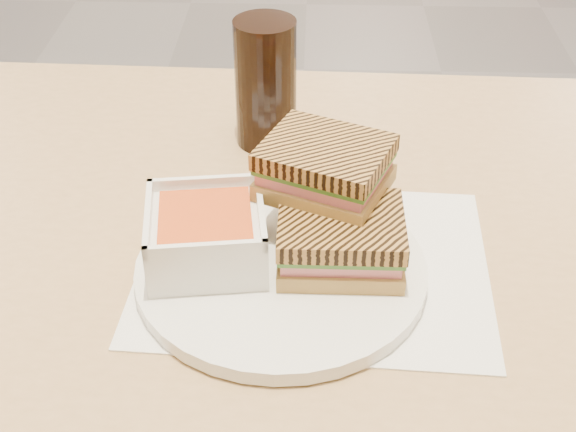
{
  "coord_description": "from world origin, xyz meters",
  "views": [
    {
      "loc": [
        0.03,
        -2.62,
        1.28
      ],
      "look_at": [
        0.01,
        -2.0,
        0.82
      ],
      "focal_mm": 48.96,
      "sensor_mm": 36.0,
      "label": 1
    }
  ],
  "objects_px": {
    "panini_lower": "(340,239)",
    "cola_glass": "(266,84)",
    "soup_bowl": "(207,236)",
    "plate": "(281,270)",
    "main_table": "(374,284)"
  },
  "relations": [
    {
      "from": "main_table",
      "to": "panini_lower",
      "type": "xyz_separation_m",
      "value": [
        -0.05,
        -0.11,
        0.16
      ]
    },
    {
      "from": "main_table",
      "to": "panini_lower",
      "type": "distance_m",
      "value": 0.2
    },
    {
      "from": "panini_lower",
      "to": "cola_glass",
      "type": "bearing_deg",
      "value": 108.83
    },
    {
      "from": "main_table",
      "to": "cola_glass",
      "type": "relative_size",
      "value": 7.41
    },
    {
      "from": "cola_glass",
      "to": "plate",
      "type": "bearing_deg",
      "value": -83.65
    },
    {
      "from": "plate",
      "to": "cola_glass",
      "type": "relative_size",
      "value": 1.8
    },
    {
      "from": "main_table",
      "to": "panini_lower",
      "type": "height_order",
      "value": "panini_lower"
    },
    {
      "from": "main_table",
      "to": "cola_glass",
      "type": "bearing_deg",
      "value": 133.37
    },
    {
      "from": "soup_bowl",
      "to": "cola_glass",
      "type": "height_order",
      "value": "cola_glass"
    },
    {
      "from": "soup_bowl",
      "to": "panini_lower",
      "type": "height_order",
      "value": "soup_bowl"
    },
    {
      "from": "plate",
      "to": "panini_lower",
      "type": "relative_size",
      "value": 2.38
    },
    {
      "from": "plate",
      "to": "panini_lower",
      "type": "bearing_deg",
      "value": 7.4
    },
    {
      "from": "panini_lower",
      "to": "cola_glass",
      "type": "xyz_separation_m",
      "value": [
        -0.09,
        0.26,
        0.04
      ]
    },
    {
      "from": "cola_glass",
      "to": "soup_bowl",
      "type": "bearing_deg",
      "value": -99.86
    },
    {
      "from": "panini_lower",
      "to": "plate",
      "type": "bearing_deg",
      "value": -172.6
    }
  ]
}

